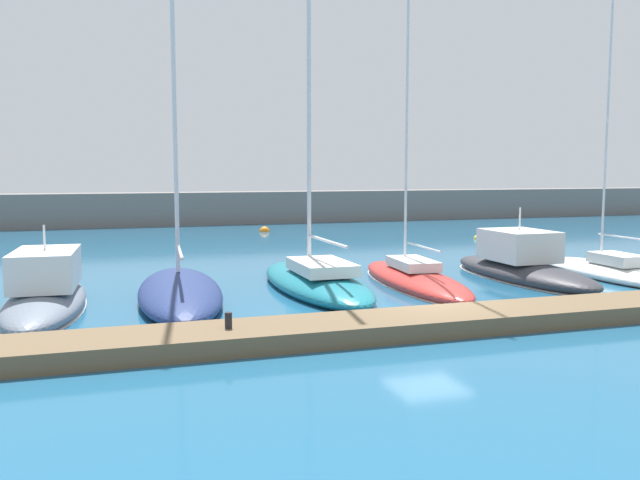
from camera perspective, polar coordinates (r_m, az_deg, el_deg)
name	(u,v)px	position (r m, az deg, el deg)	size (l,w,h in m)	color
ground_plane	(428,315)	(22.52, 9.32, -6.42)	(120.00, 120.00, 0.00)	#1E567A
dock_pier	(459,320)	(20.72, 11.92, -6.80)	(27.89, 2.38, 0.54)	brown
breakwater_seawall	(226,208)	(60.54, -8.19, 2.79)	(108.00, 3.06, 2.89)	slate
motorboat_slate_nearest	(46,293)	(24.76, -22.68, -4.27)	(3.02, 8.95, 3.20)	slate
sailboat_navy_second	(180,289)	(24.99, -12.07, -4.16)	(3.69, 10.38, 20.89)	navy
sailboat_teal_third	(315,278)	(26.79, -0.40, -3.33)	(3.27, 10.39, 20.27)	#19707F
sailboat_red_fourth	(414,277)	(28.12, 8.18, -3.19)	(3.37, 10.23, 21.74)	#B72D28
motorboat_charcoal_fifth	(521,265)	(30.80, 17.04, -2.12)	(3.07, 9.68, 3.40)	#2D2D33
sailboat_white_sixth	(608,271)	(32.71, 23.71, -2.47)	(2.89, 8.88, 16.12)	white
mooring_buoy_orange	(265,232)	(52.25, -4.83, 0.73)	(0.82, 0.82, 0.82)	orange
mooring_buoy_white	(73,265)	(36.11, -20.63, -2.03)	(0.55, 0.55, 0.55)	white
mooring_buoy_yellow	(477,239)	(48.00, 13.49, 0.11)	(0.56, 0.56, 0.56)	yellow
dock_bollard	(228,320)	(18.23, -7.94, -6.92)	(0.20, 0.20, 0.44)	black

